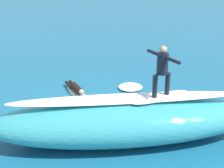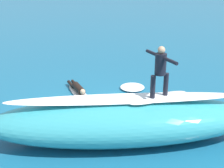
# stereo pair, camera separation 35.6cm
# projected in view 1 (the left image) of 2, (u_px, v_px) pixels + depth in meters

# --- Properties ---
(ground_plane) EXTENTS (120.00, 120.00, 0.00)m
(ground_plane) POSITION_uv_depth(u_px,v_px,m) (91.00, 113.00, 11.37)
(ground_plane) COLOR #196084
(wave_crest) EXTENTS (8.22, 4.01, 1.34)m
(wave_crest) POSITION_uv_depth(u_px,v_px,m) (124.00, 121.00, 9.43)
(wave_crest) COLOR teal
(wave_crest) RESTS_ON ground_plane
(wave_foam_lip) EXTENTS (6.73, 2.36, 0.08)m
(wave_foam_lip) POSITION_uv_depth(u_px,v_px,m) (125.00, 99.00, 9.17)
(wave_foam_lip) COLOR white
(wave_foam_lip) RESTS_ON wave_crest
(surfboard_riding) EXTENTS (2.01, 0.80, 0.07)m
(surfboard_riding) POSITION_uv_depth(u_px,v_px,m) (161.00, 97.00, 9.29)
(surfboard_riding) COLOR silver
(surfboard_riding) RESTS_ON wave_crest
(surfer_riding) EXTENTS (0.59, 1.41, 1.49)m
(surfer_riding) POSITION_uv_depth(u_px,v_px,m) (162.00, 67.00, 8.96)
(surfer_riding) COLOR black
(surfer_riding) RESTS_ON surfboard_riding
(surfboard_paddling) EXTENTS (0.67, 2.09, 0.10)m
(surfboard_paddling) POSITION_uv_depth(u_px,v_px,m) (77.00, 93.00, 12.93)
(surfboard_paddling) COLOR silver
(surfboard_paddling) RESTS_ON ground_plane
(surfer_paddling) EXTENTS (0.43, 1.76, 0.32)m
(surfer_paddling) POSITION_uv_depth(u_px,v_px,m) (76.00, 88.00, 12.97)
(surfer_paddling) COLOR black
(surfer_paddling) RESTS_ON surfboard_paddling
(foam_patch_mid) EXTENTS (1.19, 1.18, 0.14)m
(foam_patch_mid) POSITION_uv_depth(u_px,v_px,m) (130.00, 87.00, 13.52)
(foam_patch_mid) COLOR white
(foam_patch_mid) RESTS_ON ground_plane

